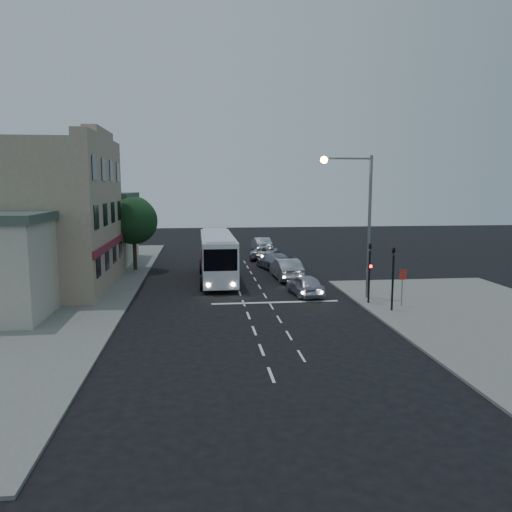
{
  "coord_description": "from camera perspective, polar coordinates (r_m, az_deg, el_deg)",
  "views": [
    {
      "loc": [
        -2.65,
        -28.2,
        7.2
      ],
      "look_at": [
        1.39,
        7.41,
        2.2
      ],
      "focal_mm": 35.0,
      "sensor_mm": 36.0,
      "label": 1
    }
  ],
  "objects": [
    {
      "name": "car_sedan_c",
      "position": [
        49.84,
        1.03,
        0.44
      ],
      "size": [
        3.66,
        5.43,
        1.38
      ],
      "primitive_type": "imported",
      "rotation": [
        0.0,
        0.0,
        2.84
      ],
      "color": "#A3A4AB",
      "rests_on": "ground"
    },
    {
      "name": "road_markings",
      "position": [
        32.56,
        0.64,
        -4.83
      ],
      "size": [
        8.0,
        30.55,
        0.01
      ],
      "color": "silver",
      "rests_on": "ground"
    },
    {
      "name": "street_tree",
      "position": [
        43.66,
        -13.81,
        4.16
      ],
      "size": [
        4.0,
        4.0,
        6.2
      ],
      "color": "black",
      "rests_on": "sidewalk_far"
    },
    {
      "name": "car_suv",
      "position": [
        33.37,
        5.62,
        -3.31
      ],
      "size": [
        2.14,
        4.32,
        1.42
      ],
      "primitive_type": "imported",
      "rotation": [
        0.0,
        0.0,
        3.26
      ],
      "color": "#B7B5C6",
      "rests_on": "ground"
    },
    {
      "name": "sidewalk_far",
      "position": [
        38.32,
        -22.06,
        -3.39
      ],
      "size": [
        12.0,
        50.0,
        0.12
      ],
      "primitive_type": "cube",
      "color": "slate",
      "rests_on": "ground"
    },
    {
      "name": "ground",
      "position": [
        29.22,
        -1.08,
        -6.32
      ],
      "size": [
        120.0,
        120.0,
        0.0
      ],
      "primitive_type": "plane",
      "color": "black"
    },
    {
      "name": "car_sedan_a",
      "position": [
        39.0,
        3.48,
        -1.49
      ],
      "size": [
        1.98,
        5.06,
        1.64
      ],
      "primitive_type": "imported",
      "rotation": [
        0.0,
        0.0,
        3.19
      ],
      "color": "#ACABB2",
      "rests_on": "ground"
    },
    {
      "name": "traffic_signal_main",
      "position": [
        31.11,
        12.85,
        -1.1
      ],
      "size": [
        0.25,
        0.35,
        4.1
      ],
      "color": "black",
      "rests_on": "sidewalk_near"
    },
    {
      "name": "sidewalk_near",
      "position": [
        29.69,
        25.78,
        -6.78
      ],
      "size": [
        12.0,
        24.0,
        0.12
      ],
      "primitive_type": "cube",
      "color": "slate",
      "rests_on": "ground"
    },
    {
      "name": "streetlight",
      "position": [
        32.03,
        11.76,
        5.15
      ],
      "size": [
        3.32,
        0.44,
        9.0
      ],
      "color": "slate",
      "rests_on": "sidewalk_near"
    },
    {
      "name": "regulatory_sign",
      "position": [
        30.92,
        16.41,
        -2.82
      ],
      "size": [
        0.45,
        0.12,
        2.2
      ],
      "color": "slate",
      "rests_on": "sidewalk_near"
    },
    {
      "name": "main_building",
      "position": [
        37.98,
        -23.85,
        4.19
      ],
      "size": [
        10.12,
        12.0,
        11.0
      ],
      "color": "gray",
      "rests_on": "sidewalk_far"
    },
    {
      "name": "tour_bus",
      "position": [
        38.82,
        -4.44,
        0.13
      ],
      "size": [
        2.78,
        11.72,
        3.59
      ],
      "rotation": [
        0.0,
        0.0,
        0.01
      ],
      "color": "white",
      "rests_on": "ground"
    },
    {
      "name": "traffic_signal_side",
      "position": [
        29.53,
        15.4,
        -1.66
      ],
      "size": [
        0.18,
        0.15,
        4.1
      ],
      "color": "black",
      "rests_on": "sidewalk_near"
    },
    {
      "name": "car_extra",
      "position": [
        55.92,
        0.59,
        1.35
      ],
      "size": [
        1.95,
        4.82,
        1.56
      ],
      "primitive_type": "imported",
      "rotation": [
        0.0,
        0.0,
        3.21
      ],
      "color": "silver",
      "rests_on": "ground"
    },
    {
      "name": "low_building_north",
      "position": [
        49.55,
        -19.13,
        3.09
      ],
      "size": [
        9.4,
        9.4,
        6.5
      ],
      "color": "beige",
      "rests_on": "sidewalk_far"
    },
    {
      "name": "car_sedan_b",
      "position": [
        43.63,
        2.14,
        -0.59
      ],
      "size": [
        3.1,
        5.35,
        1.46
      ],
      "primitive_type": "imported",
      "rotation": [
        0.0,
        0.0,
        3.36
      ],
      "color": "#8C8C9E",
      "rests_on": "ground"
    }
  ]
}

